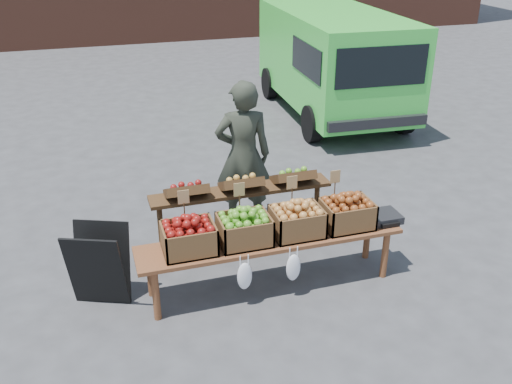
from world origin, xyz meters
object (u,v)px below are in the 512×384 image
object	(u,v)px
delivery_van	(333,64)
vendor	(243,156)
back_table	(241,212)
crate_green_apples	(347,214)
crate_golden_apples	(189,238)
chalkboard_sign	(99,266)
crate_red_apples	(297,222)
display_bench	(271,262)
crate_russet_pears	(244,230)
weighing_scale	(383,217)

from	to	relation	value
delivery_van	vendor	distance (m)	4.67
vendor	back_table	bearing A→B (deg)	82.35
crate_green_apples	crate_golden_apples	bearing A→B (deg)	180.00
crate_golden_apples	chalkboard_sign	bearing A→B (deg)	164.67
delivery_van	crate_red_apples	distance (m)	5.75
chalkboard_sign	display_bench	bearing A→B (deg)	14.41
delivery_van	crate_russet_pears	distance (m)	6.03
chalkboard_sign	back_table	world-z (taller)	back_table
delivery_van	chalkboard_sign	distance (m)	6.72
back_table	crate_green_apples	xyz separation A→B (m)	(0.93, -0.72, 0.19)
display_bench	crate_russet_pears	distance (m)	0.51
vendor	crate_golden_apples	distance (m)	1.67
vendor	back_table	xyz separation A→B (m)	(-0.21, -0.65, -0.39)
vendor	crate_green_apples	xyz separation A→B (m)	(0.71, -1.37, -0.20)
crate_golden_apples	back_table	bearing A→B (deg)	44.82
crate_russet_pears	crate_green_apples	size ratio (longest dim) A/B	1.00
back_table	crate_red_apples	bearing A→B (deg)	-62.46
vendor	crate_russet_pears	size ratio (longest dim) A/B	3.65
weighing_scale	back_table	bearing A→B (deg)	151.94
vendor	crate_red_apples	xyz separation A→B (m)	(0.16, -1.37, -0.20)
chalkboard_sign	crate_golden_apples	world-z (taller)	crate_golden_apples
vendor	chalkboard_sign	distance (m)	2.18
crate_russet_pears	crate_red_apples	bearing A→B (deg)	0.00
delivery_van	crate_green_apples	distance (m)	5.52
display_bench	crate_russet_pears	world-z (taller)	crate_russet_pears
delivery_van	crate_red_apples	xyz separation A→B (m)	(-2.66, -5.10, -0.25)
crate_red_apples	crate_green_apples	xyz separation A→B (m)	(0.55, 0.00, 0.00)
delivery_van	vendor	bearing A→B (deg)	-124.18
crate_golden_apples	vendor	bearing A→B (deg)	55.67
delivery_van	crate_russet_pears	xyz separation A→B (m)	(-3.21, -5.10, -0.25)
delivery_van	crate_golden_apples	distance (m)	6.34
crate_russet_pears	crate_red_apples	size ratio (longest dim) A/B	1.00
back_table	vendor	bearing A→B (deg)	71.94
crate_russet_pears	crate_green_apples	world-z (taller)	same
crate_golden_apples	crate_green_apples	xyz separation A→B (m)	(1.65, 0.00, 0.00)
crate_russet_pears	weighing_scale	size ratio (longest dim) A/B	1.47
crate_red_apples	weighing_scale	distance (m)	0.98
display_bench	crate_golden_apples	world-z (taller)	crate_golden_apples
crate_green_apples	delivery_van	bearing A→B (deg)	67.50
crate_russet_pears	crate_golden_apples	bearing A→B (deg)	180.00
display_bench	crate_green_apples	xyz separation A→B (m)	(0.82, 0.00, 0.42)
delivery_van	display_bench	bearing A→B (deg)	-116.95
display_bench	chalkboard_sign	bearing A→B (deg)	172.08
chalkboard_sign	crate_green_apples	xyz separation A→B (m)	(2.50, -0.23, 0.29)
chalkboard_sign	crate_red_apples	distance (m)	1.99
vendor	back_table	distance (m)	0.79
delivery_van	weighing_scale	distance (m)	5.38
delivery_van	crate_golden_apples	size ratio (longest dim) A/B	8.58
chalkboard_sign	crate_russet_pears	world-z (taller)	crate_russet_pears
display_bench	crate_red_apples	world-z (taller)	crate_red_apples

